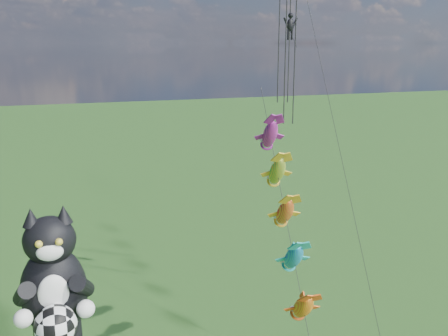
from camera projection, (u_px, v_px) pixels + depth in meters
name	position (u px, v px, depth m)	size (l,w,h in m)	color
cat_kite_rig	(54.00, 286.00, 18.99)	(3.03, 4.38, 12.39)	brown
fish_windsock_rig	(289.00, 235.00, 25.27)	(2.97, 15.76, 15.67)	brown
parafoil_rig	(292.00, 32.00, 33.92)	(2.02, 17.55, 27.23)	brown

